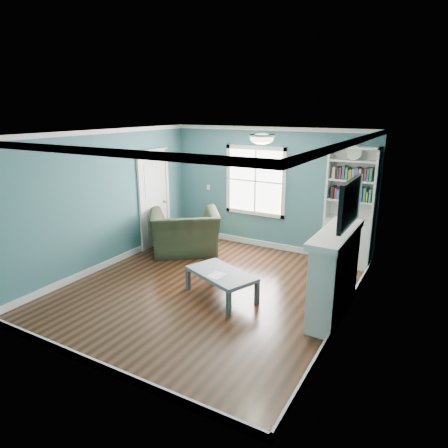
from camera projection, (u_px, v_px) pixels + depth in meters
The scene contains 13 objects.
floor at pixel (207, 289), 6.80m from camera, with size 5.00×5.00×0.00m, color black.
room_walls at pixel (206, 198), 6.35m from camera, with size 5.00×5.00×5.00m.
trim at pixel (206, 219), 6.45m from camera, with size 4.50×5.00×2.60m.
window at pixel (255, 181), 8.61m from camera, with size 1.40×0.06×1.50m.
bookshelf at pixel (349, 219), 7.62m from camera, with size 0.90×0.35×2.31m.
fireplace at pixel (335, 275), 5.80m from camera, with size 0.44×1.58×1.30m.
tv at pixel (350, 203), 5.44m from camera, with size 0.06×1.10×0.65m, color black.
door at pixel (154, 198), 8.72m from camera, with size 0.12×0.98×2.17m.
ceiling_fixture at pixel (262, 138), 5.74m from camera, with size 0.38×0.38×0.15m.
light_switch at pixel (208, 187), 9.25m from camera, with size 0.08×0.01×0.12m, color white.
recliner at pixel (185, 225), 8.38m from camera, with size 1.39×0.90×1.21m, color #242D1C.
coffee_table at pixel (221, 275), 6.44m from camera, with size 1.31×1.02×0.42m.
paper_sheet at pixel (217, 275), 6.31m from camera, with size 0.22×0.28×0.00m, color white.
Camera 1 is at (3.32, -5.26, 2.96)m, focal length 32.00 mm.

